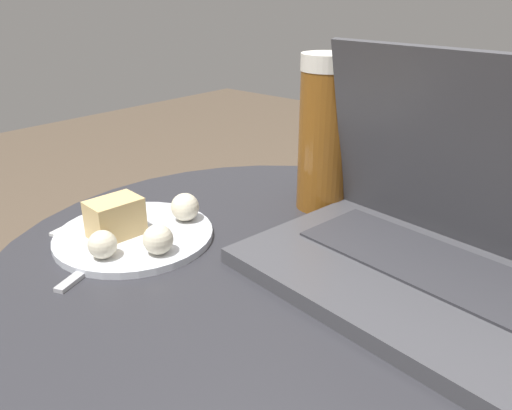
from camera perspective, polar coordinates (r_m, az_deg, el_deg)
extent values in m
cylinder|color=#2D2D33|center=(0.59, 2.84, -6.90)|extent=(0.68, 0.68, 0.02)
cube|color=white|center=(0.67, -14.37, -2.80)|extent=(0.19, 0.15, 0.00)
cube|color=#47474C|center=(0.56, 16.23, -8.00)|extent=(0.36, 0.26, 0.02)
cube|color=#333338|center=(0.58, 18.18, -5.86)|extent=(0.27, 0.14, 0.00)
cube|color=#47474C|center=(0.58, 22.30, 5.41)|extent=(0.34, 0.10, 0.22)
cube|color=black|center=(0.58, 22.16, 5.30)|extent=(0.31, 0.08, 0.20)
cylinder|color=brown|center=(0.70, 7.73, 7.15)|extent=(0.07, 0.07, 0.19)
cylinder|color=white|center=(0.68, 8.24, 15.89)|extent=(0.07, 0.07, 0.02)
cylinder|color=silver|center=(0.65, -13.73, -3.40)|extent=(0.20, 0.20, 0.01)
cube|color=#DBB775|center=(0.64, -15.79, -1.39)|extent=(0.05, 0.07, 0.05)
sphere|color=beige|center=(0.59, -17.14, -4.33)|extent=(0.03, 0.03, 0.03)
sphere|color=beige|center=(0.59, -11.12, -3.87)|extent=(0.04, 0.04, 0.04)
sphere|color=beige|center=(0.66, -8.12, -0.23)|extent=(0.04, 0.04, 0.04)
cube|color=#B2B2B7|center=(0.60, -18.15, -6.50)|extent=(0.05, 0.11, 0.00)
cube|color=#B2B2B7|center=(0.66, -13.85, -3.22)|extent=(0.04, 0.06, 0.00)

